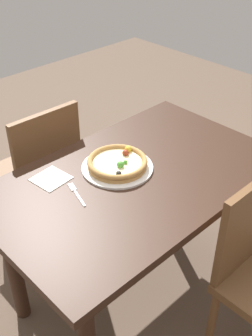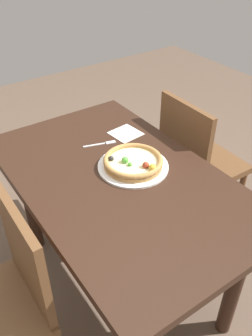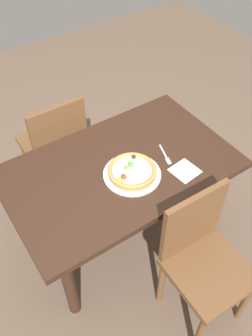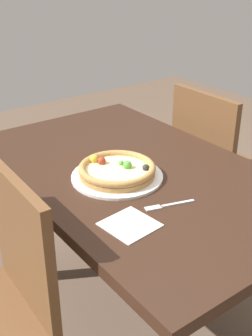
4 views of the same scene
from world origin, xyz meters
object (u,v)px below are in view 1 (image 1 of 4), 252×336
fork (76,193)px  dining_table (135,195)px  pizza (118,163)px  plate (117,167)px  napkin (51,179)px  chair_far (39,171)px

fork → dining_table: bearing=-89.8°
dining_table → pizza: size_ratio=4.84×
plate → napkin: (-0.26, 0.14, -0.00)m
fork → napkin: size_ratio=1.16×
fork → chair_far: bearing=1.5°
fork → napkin: 0.15m
dining_table → pizza: bearing=101.4°
chair_far → plate: (0.10, -0.52, 0.24)m
chair_far → pizza: 0.59m
dining_table → fork: 0.30m
dining_table → fork: bearing=163.1°
dining_table → plate: plate is taller
chair_far → pizza: chair_far is taller
fork → pizza: bearing=-70.4°
dining_table → chair_far: chair_far is taller
dining_table → fork: fork is taller
chair_far → plate: size_ratio=2.80×
plate → napkin: plate is taller
dining_table → napkin: 0.38m
dining_table → pizza: (-0.02, 0.09, 0.14)m
dining_table → chair_far: 0.64m
pizza → fork: pizza is taller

